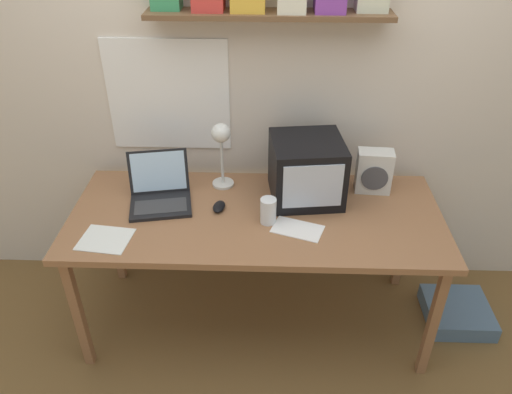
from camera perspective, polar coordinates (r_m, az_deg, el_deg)
ground_plane at (r=3.03m, az=0.00°, el=-13.66°), size 12.00×12.00×0.00m
back_wall at (r=2.71m, az=0.36°, el=13.97°), size 5.60×0.24×2.60m
corner_desk at (r=2.56m, az=0.00°, el=-2.91°), size 1.88×0.80×0.76m
crt_monitor at (r=2.59m, az=5.79°, el=3.14°), size 0.40×0.40×0.32m
laptop at (r=2.64m, az=-10.94°, el=0.72°), size 0.36×0.34×0.25m
desk_lamp at (r=2.58m, az=-3.99°, el=6.13°), size 0.12×0.17×0.39m
juice_glass at (r=2.43m, az=1.41°, el=-1.71°), size 0.08×0.08×0.13m
space_heater at (r=2.72m, az=13.33°, el=2.87°), size 0.19×0.12×0.23m
computer_mouse at (r=2.56m, az=-4.25°, el=-1.10°), size 0.07×0.11×0.03m
loose_paper_near_monitor at (r=2.46m, az=-16.84°, el=-4.64°), size 0.26×0.22×0.00m
open_notebook at (r=2.43m, az=4.77°, el=-3.67°), size 0.27×0.21×0.00m
floor_cushion at (r=3.21m, az=21.98°, el=-12.11°), size 0.36×0.36×0.10m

